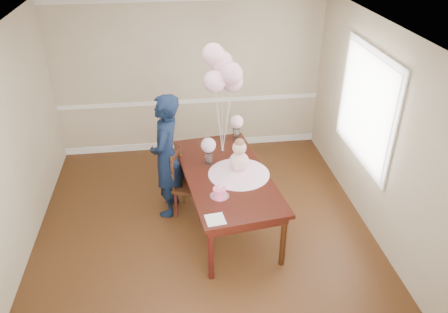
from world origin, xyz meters
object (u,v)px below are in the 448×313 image
at_px(woman, 166,156).
at_px(dining_table_top, 226,175).
at_px(birthday_cake, 219,192).
at_px(dining_chair_seat, 191,186).

bearing_deg(woman, dining_table_top, 76.48).
xyz_separation_m(birthday_cake, dining_chair_seat, (-0.31, 0.80, -0.43)).
xyz_separation_m(dining_chair_seat, woman, (-0.31, 0.08, 0.46)).
bearing_deg(dining_chair_seat, woman, -173.88).
height_order(dining_chair_seat, woman, woman).
height_order(birthday_cake, dining_chair_seat, birthday_cake).
xyz_separation_m(birthday_cake, woman, (-0.62, 0.88, 0.04)).
bearing_deg(birthday_cake, dining_table_top, 73.62).
xyz_separation_m(dining_table_top, woman, (-0.77, 0.38, 0.12)).
distance_m(dining_table_top, birthday_cake, 0.53).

